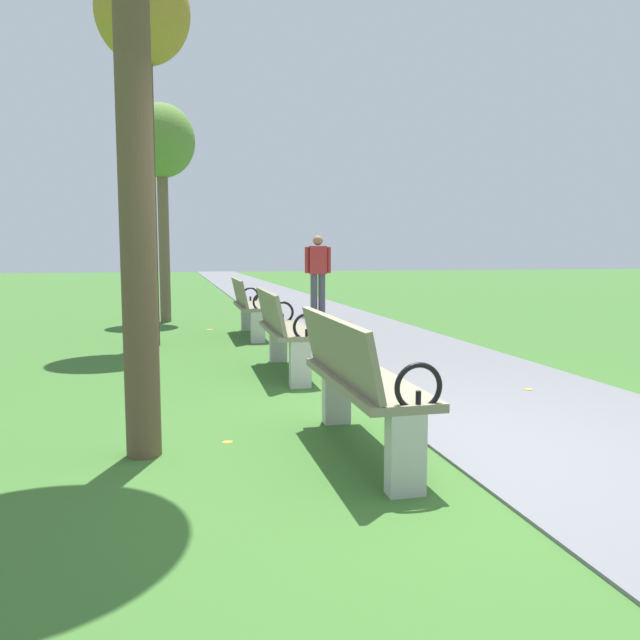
% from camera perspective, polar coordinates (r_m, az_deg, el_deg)
% --- Properties ---
extents(ground_plane, '(80.00, 80.00, 0.00)m').
position_cam_1_polar(ground_plane, '(4.28, 10.42, -11.70)').
color(ground_plane, '#386628').
extents(paved_walkway, '(2.46, 44.00, 0.02)m').
position_cam_1_polar(paved_walkway, '(21.95, -5.62, 2.70)').
color(paved_walkway, slate).
rests_on(paved_walkway, ground).
extents(park_bench_1, '(0.48, 1.60, 0.90)m').
position_cam_1_polar(park_bench_1, '(4.09, 3.39, -5.39)').
color(park_bench_1, gray).
rests_on(park_bench_1, ground).
extents(park_bench_2, '(0.50, 1.61, 0.90)m').
position_cam_1_polar(park_bench_2, '(6.79, -3.35, -0.81)').
color(park_bench_2, gray).
rests_on(park_bench_2, ground).
extents(park_bench_3, '(0.49, 1.61, 0.90)m').
position_cam_1_polar(park_bench_3, '(9.87, -6.46, 1.32)').
color(park_bench_3, gray).
rests_on(park_bench_3, ground).
extents(tree_2, '(1.25, 1.25, 5.18)m').
position_cam_1_polar(tree_2, '(9.57, -15.65, 24.00)').
color(tree_2, '#4C3D2D').
rests_on(tree_2, ground).
extents(tree_3, '(1.22, 1.22, 4.01)m').
position_cam_1_polar(tree_3, '(12.38, -14.08, 14.94)').
color(tree_3, brown).
rests_on(tree_3, ground).
extents(pedestrian_walking, '(0.53, 0.25, 1.62)m').
position_cam_1_polar(pedestrian_walking, '(12.75, -0.19, 4.42)').
color(pedestrian_walking, '#4C4C56').
rests_on(pedestrian_walking, paved_walkway).
extents(scattered_leaves, '(3.94, 8.00, 0.02)m').
position_cam_1_polar(scattered_leaves, '(9.76, -3.88, -1.51)').
color(scattered_leaves, brown).
rests_on(scattered_leaves, ground).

